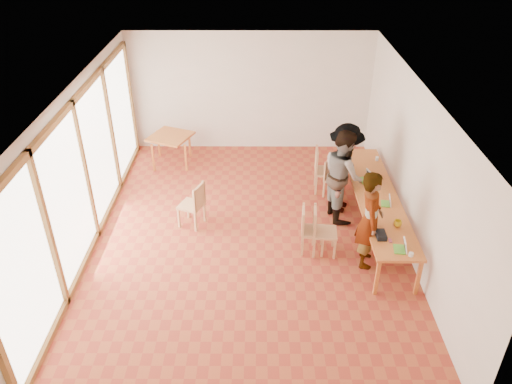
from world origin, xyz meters
TOP-DOWN VIEW (x-y plane):
  - ground at (0.00, 0.00)m, footprint 8.00×8.00m
  - wall_back at (0.00, 4.00)m, footprint 6.00×0.10m
  - wall_front at (0.00, -4.00)m, footprint 6.00×0.10m
  - wall_right at (3.00, 0.00)m, footprint 0.10×8.00m
  - window_wall at (-2.96, 0.00)m, footprint 0.10×8.00m
  - ceiling at (0.00, 0.00)m, footprint 6.00×8.00m
  - communal_table at (2.50, 0.33)m, footprint 0.80×4.00m
  - side_table at (-1.92, 3.05)m, footprint 0.90×0.90m
  - chair_near at (1.11, -0.42)m, footprint 0.46×0.46m
  - chair_mid at (1.32, -0.47)m, footprint 0.47×0.47m
  - chair_far at (1.58, 1.77)m, footprint 0.50×0.50m
  - chair_empty at (1.78, 1.59)m, footprint 0.53×0.53m
  - chair_spare at (-1.04, 0.38)m, footprint 0.57×0.57m
  - person_near at (2.14, -0.76)m, footprint 0.52×0.72m
  - person_mid at (1.89, 0.77)m, footprint 0.89×1.05m
  - person_far at (1.95, 1.03)m, footprint 1.13×1.42m
  - laptop_near at (2.56, -1.39)m, footprint 0.24×0.27m
  - laptop_mid at (2.63, 0.00)m, footprint 0.23×0.25m
  - laptop_far at (2.41, 0.89)m, footprint 0.29×0.31m
  - yellow_mug at (2.65, -0.70)m, footprint 0.19×0.19m
  - green_bottle at (2.45, 0.48)m, footprint 0.07×0.07m
  - clear_glass at (2.79, 1.77)m, footprint 0.07×0.07m
  - condiment_cup at (2.67, -1.54)m, footprint 0.08×0.08m
  - pink_phone at (2.42, -1.14)m, footprint 0.05×0.10m
  - black_pouch at (2.29, -1.03)m, footprint 0.16×0.26m

SIDE VIEW (x-z plane):
  - ground at x=0.00m, z-range 0.00..0.00m
  - chair_empty at x=1.78m, z-range 0.30..0.76m
  - chair_near at x=1.11m, z-range 0.32..0.81m
  - chair_mid at x=1.32m, z-range 0.33..0.83m
  - chair_spare at x=-1.04m, z-range 0.33..0.83m
  - chair_far at x=1.58m, z-range 0.35..0.89m
  - side_table at x=-1.92m, z-range 0.29..1.04m
  - communal_table at x=2.50m, z-range 0.33..1.08m
  - pink_phone at x=2.42m, z-range 0.75..0.76m
  - condiment_cup at x=2.67m, z-range 0.75..0.81m
  - clear_glass at x=2.79m, z-range 0.75..0.84m
  - black_pouch at x=2.29m, z-range 0.75..0.84m
  - laptop_mid at x=2.63m, z-range 0.71..0.89m
  - yellow_mug at x=2.65m, z-range 0.75..0.86m
  - laptop_near at x=2.56m, z-range 0.70..0.91m
  - laptop_far at x=2.41m, z-range 0.70..0.93m
  - green_bottle at x=2.45m, z-range 0.75..1.03m
  - person_near at x=2.14m, z-range 0.00..1.85m
  - person_mid at x=1.89m, z-range 0.00..1.91m
  - person_far at x=1.95m, z-range 0.00..1.92m
  - wall_back at x=0.00m, z-range 0.00..3.00m
  - wall_front at x=0.00m, z-range 0.00..3.00m
  - wall_right at x=3.00m, z-range 0.00..3.00m
  - window_wall at x=-2.96m, z-range 0.00..3.00m
  - ceiling at x=0.00m, z-range 3.00..3.04m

